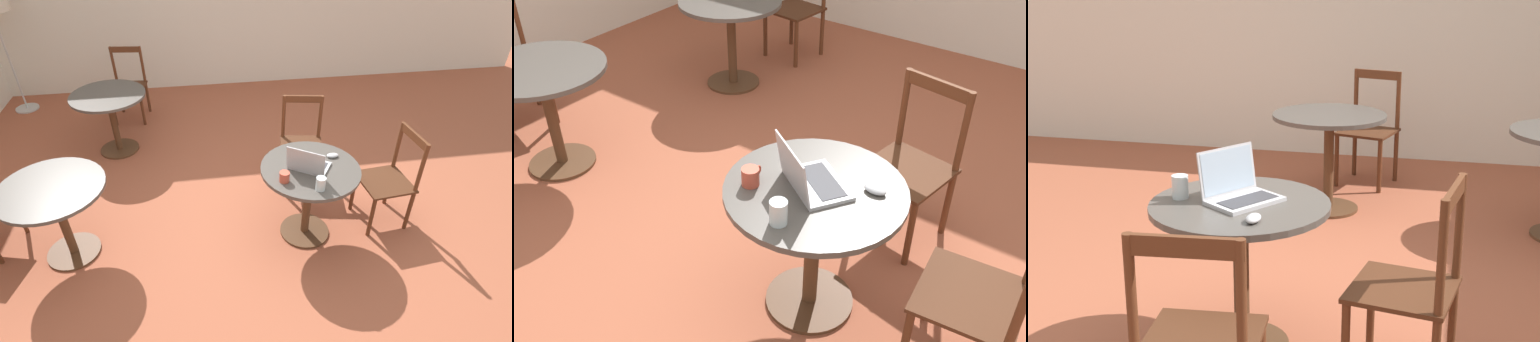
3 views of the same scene
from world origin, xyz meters
TOP-DOWN VIEW (x-y plane):
  - ground_plane at (0.00, 0.00)m, footprint 16.00×16.00m
  - cafe_table_near at (-0.15, -0.34)m, footprint 0.80×0.80m
  - cafe_table_mid at (1.50, 1.47)m, footprint 0.80×0.80m
  - cafe_table_far at (-0.10, 1.65)m, footprint 0.80×0.80m
  - chair_near_front at (-0.07, -1.10)m, footprint 0.45×0.45m
  - chair_near_right at (0.62, -0.48)m, footprint 0.48×0.48m
  - chair_mid_right at (2.31, 1.37)m, footprint 0.46×0.46m
  - laptop at (-0.16, -0.32)m, footprint 0.38×0.39m
  - mouse at (-0.03, -0.56)m, footprint 0.06×0.10m
  - mug at (-0.29, -0.10)m, footprint 0.11×0.08m
  - drinking_glass at (-0.43, -0.34)m, footprint 0.07×0.07m

SIDE VIEW (x-z plane):
  - ground_plane at x=0.00m, z-range 0.00..0.00m
  - chair_near_front at x=-0.07m, z-range -0.01..0.89m
  - chair_near_right at x=0.62m, z-range -0.01..0.89m
  - chair_mid_right at x=2.31m, z-range -0.01..0.89m
  - cafe_table_near at x=-0.15m, z-range 0.20..0.90m
  - cafe_table_mid at x=1.50m, z-range 0.20..0.90m
  - cafe_table_far at x=-0.10m, z-range 0.20..0.90m
  - mouse at x=-0.03m, z-range 0.71..0.74m
  - mug at x=-0.29m, z-range 0.71..0.79m
  - laptop at x=-0.16m, z-range 0.64..0.87m
  - drinking_glass at x=-0.43m, z-range 0.71..0.81m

